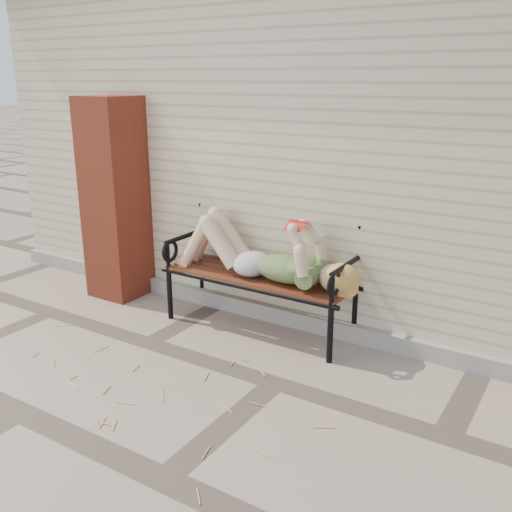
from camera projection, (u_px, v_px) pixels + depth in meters
The scene contains 7 objects.
ground at pixel (275, 383), 4.22m from camera, with size 80.00×80.00×0.00m, color gray.
house_wall at pixel (415, 141), 6.20m from camera, with size 8.00×4.00×3.00m, color beige.
foundation_strip at pixel (331, 327), 4.99m from camera, with size 8.00×0.10×0.15m, color gray.
brick_pillar at pixel (115, 199), 5.69m from camera, with size 0.50×0.50×2.00m, color #9B3923.
garden_bench at pixel (265, 254), 5.04m from camera, with size 1.85×0.74×1.20m.
reading_woman at pixel (258, 254), 4.90m from camera, with size 1.75×0.40×0.55m.
straw_scatter at pixel (174, 382), 4.22m from camera, with size 2.96×1.75×0.01m.
Camera 1 is at (1.87, -3.25, 2.17)m, focal length 40.00 mm.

